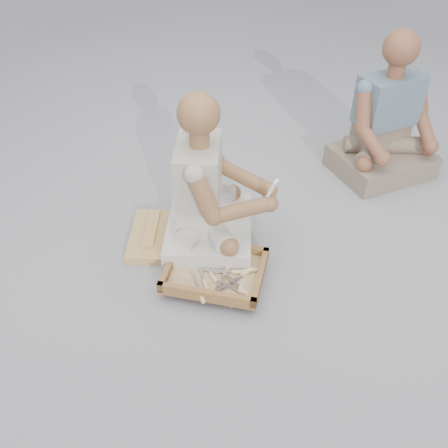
# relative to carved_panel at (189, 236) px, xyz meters

# --- Properties ---
(ground) EXTENTS (60.00, 60.00, 0.00)m
(ground) POSITION_rel_carved_panel_xyz_m (0.34, -0.28, -0.02)
(ground) COLOR gray
(ground) RESTS_ON ground
(carved_panel) EXTENTS (0.70, 0.51, 0.04)m
(carved_panel) POSITION_rel_carved_panel_xyz_m (0.00, 0.00, 0.00)
(carved_panel) COLOR olive
(carved_panel) RESTS_ON ground
(tool_tray) EXTENTS (0.52, 0.43, 0.06)m
(tool_tray) POSITION_rel_carved_panel_xyz_m (0.20, -0.30, 0.04)
(tool_tray) COLOR brown
(tool_tray) RESTS_ON carved_panel
(chisel_0) EXTENTS (0.11, 0.21, 0.02)m
(chisel_0) POSITION_rel_carved_panel_xyz_m (0.16, -0.39, 0.05)
(chisel_0) COLOR silver
(chisel_0) RESTS_ON tool_tray
(chisel_1) EXTENTS (0.20, 0.12, 0.02)m
(chisel_1) POSITION_rel_carved_panel_xyz_m (0.35, -0.43, 0.05)
(chisel_1) COLOR silver
(chisel_1) RESTS_ON tool_tray
(chisel_2) EXTENTS (0.06, 0.22, 0.02)m
(chisel_2) POSITION_rel_carved_panel_xyz_m (0.26, -0.28, 0.06)
(chisel_2) COLOR silver
(chisel_2) RESTS_ON tool_tray
(chisel_3) EXTENTS (0.22, 0.07, 0.02)m
(chisel_3) POSITION_rel_carved_panel_xyz_m (0.35, -0.28, 0.05)
(chisel_3) COLOR silver
(chisel_3) RESTS_ON tool_tray
(chisel_4) EXTENTS (0.07, 0.22, 0.02)m
(chisel_4) POSITION_rel_carved_panel_xyz_m (0.29, -0.17, 0.06)
(chisel_4) COLOR silver
(chisel_4) RESTS_ON tool_tray
(chisel_5) EXTENTS (0.16, 0.18, 0.02)m
(chisel_5) POSITION_rel_carved_panel_xyz_m (0.34, -0.31, 0.06)
(chisel_5) COLOR silver
(chisel_5) RESTS_ON tool_tray
(chisel_6) EXTENTS (0.15, 0.19, 0.02)m
(chisel_6) POSITION_rel_carved_panel_xyz_m (0.35, -0.30, 0.05)
(chisel_6) COLOR silver
(chisel_6) RESTS_ON tool_tray
(chisel_7) EXTENTS (0.17, 0.17, 0.02)m
(chisel_7) POSITION_rel_carved_panel_xyz_m (0.35, -0.42, 0.06)
(chisel_7) COLOR silver
(chisel_7) RESTS_ON tool_tray
(chisel_8) EXTENTS (0.22, 0.03, 0.02)m
(chisel_8) POSITION_rel_carved_panel_xyz_m (0.30, -0.30, 0.05)
(chisel_8) COLOR silver
(chisel_8) RESTS_ON tool_tray
(chisel_9) EXTENTS (0.11, 0.21, 0.02)m
(chisel_9) POSITION_rel_carved_panel_xyz_m (0.16, -0.47, 0.05)
(chisel_9) COLOR silver
(chisel_9) RESTS_ON tool_tray
(chisel_10) EXTENTS (0.14, 0.19, 0.02)m
(chisel_10) POSITION_rel_carved_panel_xyz_m (0.19, -0.33, 0.05)
(chisel_10) COLOR silver
(chisel_10) RESTS_ON tool_tray
(wood_chip_0) EXTENTS (0.02, 0.02, 0.00)m
(wood_chip_0) POSITION_rel_carved_panel_xyz_m (-0.15, -0.43, -0.02)
(wood_chip_0) COLOR tan
(wood_chip_0) RESTS_ON ground
(wood_chip_1) EXTENTS (0.02, 0.02, 0.00)m
(wood_chip_1) POSITION_rel_carved_panel_xyz_m (0.42, -0.36, -0.02)
(wood_chip_1) COLOR tan
(wood_chip_1) RESTS_ON ground
(wood_chip_2) EXTENTS (0.02, 0.02, 0.00)m
(wood_chip_2) POSITION_rel_carved_panel_xyz_m (0.32, 0.07, -0.02)
(wood_chip_2) COLOR tan
(wood_chip_2) RESTS_ON ground
(wood_chip_3) EXTENTS (0.02, 0.02, 0.00)m
(wood_chip_3) POSITION_rel_carved_panel_xyz_m (-0.14, -0.29, -0.02)
(wood_chip_3) COLOR tan
(wood_chip_3) RESTS_ON ground
(wood_chip_4) EXTENTS (0.02, 0.02, 0.00)m
(wood_chip_4) POSITION_rel_carved_panel_xyz_m (0.28, -0.45, -0.02)
(wood_chip_4) COLOR tan
(wood_chip_4) RESTS_ON ground
(wood_chip_5) EXTENTS (0.02, 0.02, 0.00)m
(wood_chip_5) POSITION_rel_carved_panel_xyz_m (0.32, 0.08, -0.02)
(wood_chip_5) COLOR tan
(wood_chip_5) RESTS_ON ground
(wood_chip_6) EXTENTS (0.02, 0.02, 0.00)m
(wood_chip_6) POSITION_rel_carved_panel_xyz_m (0.30, -0.46, -0.02)
(wood_chip_6) COLOR tan
(wood_chip_6) RESTS_ON ground
(wood_chip_7) EXTENTS (0.02, 0.02, 0.00)m
(wood_chip_7) POSITION_rel_carved_panel_xyz_m (0.55, 0.02, -0.02)
(wood_chip_7) COLOR tan
(wood_chip_7) RESTS_ON ground
(wood_chip_8) EXTENTS (0.02, 0.02, 0.00)m
(wood_chip_8) POSITION_rel_carved_panel_xyz_m (0.53, -0.35, -0.02)
(wood_chip_8) COLOR tan
(wood_chip_8) RESTS_ON ground
(wood_chip_9) EXTENTS (0.02, 0.02, 0.00)m
(wood_chip_9) POSITION_rel_carved_panel_xyz_m (-0.13, -0.13, -0.02)
(wood_chip_9) COLOR tan
(wood_chip_9) RESTS_ON ground
(wood_chip_10) EXTENTS (0.02, 0.02, 0.00)m
(wood_chip_10) POSITION_rel_carved_panel_xyz_m (-0.10, -0.33, -0.02)
(wood_chip_10) COLOR tan
(wood_chip_10) RESTS_ON ground
(wood_chip_11) EXTENTS (0.02, 0.02, 0.00)m
(wood_chip_11) POSITION_rel_carved_panel_xyz_m (0.33, -0.07, -0.02)
(wood_chip_11) COLOR tan
(wood_chip_11) RESTS_ON ground
(wood_chip_12) EXTENTS (0.02, 0.02, 0.00)m
(wood_chip_12) POSITION_rel_carved_panel_xyz_m (-0.06, -0.09, -0.02)
(wood_chip_12) COLOR tan
(wood_chip_12) RESTS_ON ground
(wood_chip_13) EXTENTS (0.02, 0.02, 0.00)m
(wood_chip_13) POSITION_rel_carved_panel_xyz_m (-0.06, -0.52, -0.02)
(wood_chip_13) COLOR tan
(wood_chip_13) RESTS_ON ground
(wood_chip_14) EXTENTS (0.02, 0.02, 0.00)m
(wood_chip_14) POSITION_rel_carved_panel_xyz_m (0.35, -0.36, -0.02)
(wood_chip_14) COLOR tan
(wood_chip_14) RESTS_ON ground
(wood_chip_15) EXTENTS (0.02, 0.02, 0.00)m
(wood_chip_15) POSITION_rel_carved_panel_xyz_m (0.51, -0.28, -0.02)
(wood_chip_15) COLOR tan
(wood_chip_15) RESTS_ON ground
(craftsman) EXTENTS (0.62, 0.61, 0.89)m
(craftsman) POSITION_rel_carved_panel_xyz_m (0.12, -0.01, 0.28)
(craftsman) COLOR silver
(craftsman) RESTS_ON ground
(companion) EXTENTS (0.75, 0.72, 0.93)m
(companion) POSITION_rel_carved_panel_xyz_m (1.11, 0.90, 0.29)
(companion) COLOR #786B56
(companion) RESTS_ON ground
(mobile_phone) EXTENTS (0.06, 0.05, 0.10)m
(mobile_phone) POSITION_rel_carved_panel_xyz_m (0.45, -0.03, 0.40)
(mobile_phone) COLOR white
(mobile_phone) RESTS_ON craftsman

